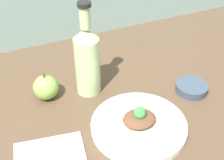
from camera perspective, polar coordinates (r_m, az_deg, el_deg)
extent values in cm
cube|color=brown|center=(91.11, 0.20, -9.05)|extent=(180.00, 110.00, 4.00)
cylinder|color=white|center=(88.29, 4.92, -8.34)|extent=(26.80, 26.80, 1.99)
torus|color=white|center=(87.79, 4.94, -8.02)|extent=(26.05, 26.05, 1.39)
cylinder|color=beige|center=(87.44, 4.96, -7.79)|extent=(18.22, 18.22, 0.40)
ellipsoid|color=brown|center=(86.41, 5.01, -7.10)|extent=(9.34, 7.94, 2.55)
sphere|color=green|center=(84.83, 5.09, -5.99)|extent=(3.41, 3.41, 3.41)
cylinder|color=#B7D18E|center=(95.94, -4.48, 2.57)|extent=(7.77, 7.77, 18.93)
cone|color=#B7D18E|center=(90.06, -4.82, 8.45)|extent=(7.77, 7.77, 3.50)
cylinder|color=#B7D18E|center=(87.76, -4.99, 11.33)|extent=(3.11, 3.11, 6.58)
cylinder|color=black|center=(86.14, -5.13, 13.65)|extent=(3.88, 3.88, 1.20)
sphere|color=#84B74C|center=(98.25, -12.02, -1.33)|extent=(7.81, 7.81, 7.81)
cylinder|color=brown|center=(95.56, -12.36, 0.79)|extent=(0.63, 0.63, 1.76)
cube|color=#B7BCC6|center=(83.40, -11.31, -13.32)|extent=(19.65, 15.22, 0.80)
cylinder|color=#384756|center=(103.41, 14.35, -1.38)|extent=(10.24, 10.24, 2.56)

